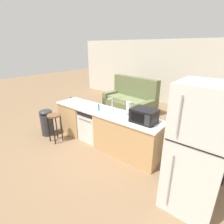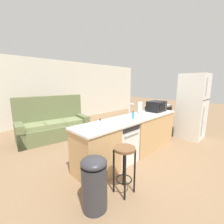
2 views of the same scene
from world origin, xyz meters
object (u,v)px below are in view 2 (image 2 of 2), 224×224
Objects in this scene: stove_range at (158,117)px; trash_bin at (94,183)px; refrigerator at (192,107)px; paper_towel_roll at (140,108)px; dishwasher at (120,142)px; couch at (53,125)px; dish_soap_bottle at (100,125)px; kettle at (158,102)px; bar_stool at (124,160)px; soap_bottle at (133,116)px; microwave at (157,106)px.

stove_range reaches higher than trash_bin.
paper_towel_roll is at bearing 155.69° from refrigerator.
couch is (-0.43, 2.44, -0.03)m from dishwasher.
kettle is at bearing 13.29° from dish_soap_bottle.
paper_towel_roll is 1.38× the size of kettle.
dish_soap_bottle is at bearing 172.73° from refrigerator.
couch is (-3.03, 2.99, -0.57)m from refrigerator.
dishwasher is 4.10× the size of kettle.
couch is (-3.03, 1.89, -0.06)m from stove_range.
trash_bin is at bearing -103.97° from couch.
couch is at bearing 85.40° from bar_stool.
bar_stool is 0.35× the size of couch.
soap_bottle is 1.00× the size of dish_soap_bottle.
stove_range is (2.60, 0.55, 0.03)m from dishwasher.
soap_bottle is 0.08× the size of couch.
soap_bottle is at bearing 31.76° from bar_stool.
couch reaches higher than soap_bottle.
soap_bottle is 0.24× the size of trash_bin.
bar_stool is at bearing -8.89° from trash_bin.
kettle is (2.47, 0.77, 0.01)m from soap_bottle.
stove_range is 3.19× the size of paper_towel_roll.
stove_range is 1.21m from refrigerator.
refrigerator is 0.92× the size of couch.
microwave is 3.15m from couch.
soap_bottle is (0.30, -0.09, 0.55)m from dishwasher.
stove_range is 0.47× the size of refrigerator.
kettle is at bearing 21.71° from bar_stool.
microwave is 2.12m from dish_soap_bottle.
stove_range is at bearing -31.94° from couch.
paper_towel_roll is 2.71m from couch.
dishwasher is 0.88m from dish_soap_bottle.
microwave is 2.84× the size of soap_bottle.
dish_soap_bottle is at bearing 42.82° from trash_bin.
bar_stool is at bearing -161.99° from microwave.
couch is at bearing 135.40° from refrigerator.
bar_stool is at bearing -148.24° from soap_bottle.
couch reaches higher than trash_bin.
dish_soap_bottle is at bearing -168.23° from stove_range.
microwave is at bearing 4.29° from soap_bottle.
paper_towel_roll is 1.93m from bar_stool.
refrigerator is 3.83m from trash_bin.
paper_towel_roll is 0.72m from soap_bottle.
bar_stool is at bearing -151.50° from paper_towel_roll.
microwave is 0.68× the size of bar_stool.
soap_bottle is (-1.15, -0.09, -0.07)m from microwave.
soap_bottle is at bearing -73.92° from couch.
stove_range is 1.80× the size of microwave.
bar_stool is (-3.28, -1.24, 0.08)m from stove_range.
paper_towel_roll reaches higher than dish_soap_bottle.
trash_bin is 3.14m from couch.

